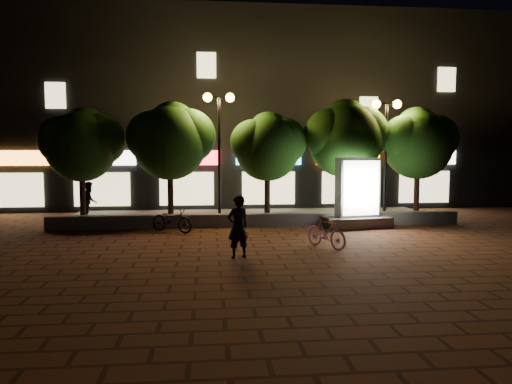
{
  "coord_description": "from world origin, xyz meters",
  "views": [
    {
      "loc": [
        -1.92,
        -14.25,
        2.95
      ],
      "look_at": [
        -0.36,
        1.5,
        1.56
      ],
      "focal_mm": 33.37,
      "sensor_mm": 36.0,
      "label": 1
    }
  ],
  "objects": [
    {
      "name": "tree_mid",
      "position": [
        0.55,
        5.46,
        3.22
      ],
      "size": [
        3.24,
        2.7,
        4.5
      ],
      "color": "#331E13",
      "rests_on": "sidewalk"
    },
    {
      "name": "scooter_parked",
      "position": [
        -3.27,
        3.0,
        0.46
      ],
      "size": [
        1.81,
        1.5,
        0.93
      ],
      "primitive_type": "imported",
      "rotation": [
        0.0,
        0.0,
        0.98
      ],
      "color": "black",
      "rests_on": "ground"
    },
    {
      "name": "tree_left",
      "position": [
        -3.45,
        5.46,
        3.44
      ],
      "size": [
        3.6,
        3.0,
        4.89
      ],
      "color": "#331E13",
      "rests_on": "sidewalk"
    },
    {
      "name": "street_lamp_left",
      "position": [
        -1.5,
        5.2,
        4.03
      ],
      "size": [
        1.26,
        0.36,
        5.18
      ],
      "color": "black",
      "rests_on": "sidewalk"
    },
    {
      "name": "ad_kiosk",
      "position": [
        3.72,
        3.36,
        1.08
      ],
      "size": [
        2.65,
        1.66,
        2.67
      ],
      "color": "slate",
      "rests_on": "ground"
    },
    {
      "name": "street_lamp_right",
      "position": [
        5.5,
        5.2,
        3.89
      ],
      "size": [
        1.26,
        0.36,
        4.98
      ],
      "color": "black",
      "rests_on": "sidewalk"
    },
    {
      "name": "tree_far_left",
      "position": [
        -6.95,
        5.46,
        3.29
      ],
      "size": [
        3.36,
        2.8,
        4.63
      ],
      "color": "#331E13",
      "rests_on": "sidewalk"
    },
    {
      "name": "tree_right",
      "position": [
        3.86,
        5.46,
        3.57
      ],
      "size": [
        3.72,
        3.1,
        5.07
      ],
      "color": "#331E13",
      "rests_on": "sidewalk"
    },
    {
      "name": "sidewalk",
      "position": [
        0.0,
        6.5,
        0.04
      ],
      "size": [
        16.0,
        5.0,
        0.08
      ],
      "primitive_type": "cube",
      "color": "slate",
      "rests_on": "ground"
    },
    {
      "name": "ground",
      "position": [
        0.0,
        0.0,
        0.0
      ],
      "size": [
        80.0,
        80.0,
        0.0
      ],
      "primitive_type": "plane",
      "color": "#572E1B",
      "rests_on": "ground"
    },
    {
      "name": "scooter_pink",
      "position": [
        1.6,
        -0.3,
        0.49
      ],
      "size": [
        1.21,
        1.62,
        0.97
      ],
      "primitive_type": "imported",
      "rotation": [
        0.0,
        0.0,
        0.53
      ],
      "color": "#DC8DC5",
      "rests_on": "ground"
    },
    {
      "name": "retaining_wall",
      "position": [
        0.0,
        4.0,
        0.25
      ],
      "size": [
        16.0,
        0.45,
        0.5
      ],
      "primitive_type": "cube",
      "color": "slate",
      "rests_on": "ground"
    },
    {
      "name": "rider",
      "position": [
        -1.14,
        -1.39,
        0.87
      ],
      "size": [
        0.74,
        0.61,
        1.73
      ],
      "primitive_type": "imported",
      "rotation": [
        0.0,
        0.0,
        3.5
      ],
      "color": "black",
      "rests_on": "ground"
    },
    {
      "name": "pedestrian",
      "position": [
        -6.83,
        5.76,
        0.88
      ],
      "size": [
        0.74,
        0.88,
        1.6
      ],
      "primitive_type": "imported",
      "rotation": [
        0.0,
        0.0,
        1.75
      ],
      "color": "black",
      "rests_on": "sidewalk"
    },
    {
      "name": "tree_far_right",
      "position": [
        7.05,
        5.46,
        3.37
      ],
      "size": [
        3.48,
        2.9,
        4.76
      ],
      "color": "#331E13",
      "rests_on": "sidewalk"
    },
    {
      "name": "building_block",
      "position": [
        -0.01,
        12.99,
        5.0
      ],
      "size": [
        28.0,
        8.12,
        11.3
      ],
      "color": "black",
      "rests_on": "ground"
    }
  ]
}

